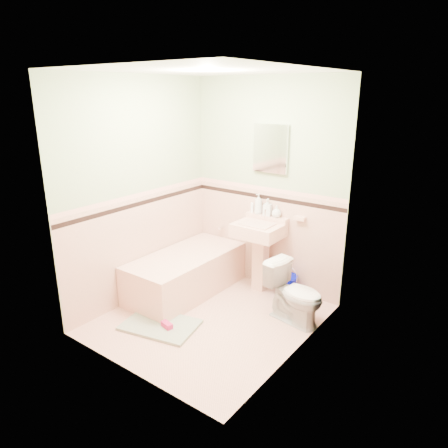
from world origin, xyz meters
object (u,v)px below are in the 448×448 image
Objects in this scene: sink at (258,258)px; soap_bottle_mid at (268,207)px; toilet at (295,293)px; shoe at (167,325)px; soap_bottle_right at (277,211)px; bucket at (287,286)px; medicine_cabinet at (271,149)px; soap_bottle_left at (258,204)px; bathtub at (186,274)px.

sink is 4.25× the size of soap_bottle_mid.
toilet is 4.76× the size of shoe.
shoe is at bearing -104.85° from soap_bottle_right.
bucket is (0.35, -0.08, -0.89)m from soap_bottle_mid.
sink is at bearing 71.69° from toilet.
shoe is at bearing -99.93° from medicine_cabinet.
medicine_cabinet reaches higher than soap_bottle_mid.
soap_bottle_mid is at bearing 92.71° from shoe.
soap_bottle_mid is (0.00, 0.18, 0.59)m from sink.
medicine_cabinet reaches higher than sink.
soap_bottle_left is at bearing 124.63° from sink.
soap_bottle_mid is at bearing 166.58° from bucket.
soap_bottle_left is 0.26m from soap_bottle_right.
soap_bottle_mid reaches higher than toilet.
soap_bottle_right is at bearing 159.62° from bucket.
medicine_cabinet reaches higher than soap_bottle_left.
shoe is at bearing -95.40° from soap_bottle_left.
bathtub is 1.21m from bucket.
sink is at bearing -55.37° from soap_bottle_left.
soap_bottle_mid is 0.32× the size of toilet.
soap_bottle_mid is (0.68, 0.71, 0.79)m from bathtub.
medicine_cabinet is 1.65m from toilet.
bathtub is 0.89m from sink.
soap_bottle_left is 0.96× the size of bucket.
sink is at bearing -125.31° from soap_bottle_right.
bucket is at bearing 31.35° from bathtub.
soap_bottle_left is 1.03m from bucket.
soap_bottle_right is 0.22× the size of toilet.
sink is 0.60m from soap_bottle_right.
bathtub is 10.69× the size of soap_bottle_right.
soap_bottle_left is 1.83× the size of shoe.
bathtub is 1.26m from soap_bottle_mid.
bathtub reaches higher than shoe.
bathtub is 2.74× the size of medicine_cabinet.
soap_bottle_left is at bearing 170.12° from bucket.
bathtub reaches higher than bucket.
medicine_cabinet reaches higher than bathtub.
soap_bottle_left is 1.74× the size of soap_bottle_right.
sink is at bearing -90.00° from medicine_cabinet.
soap_bottle_mid is 1.43× the size of soap_bottle_right.
soap_bottle_left is 0.13m from soap_bottle_mid.
sink is at bearing 91.48° from shoe.
soap_bottle_left is 0.38× the size of toilet.
bucket is at bearing -13.42° from soap_bottle_mid.
soap_bottle_right is at bearing 41.32° from bathtub.
medicine_cabinet is 0.73m from soap_bottle_right.
shoe is (-0.26, -1.51, -1.64)m from medicine_cabinet.
shoe is at bearing -113.78° from bucket.
bucket is 1.52m from shoe.
toilet is at bearing -43.94° from soap_bottle_right.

